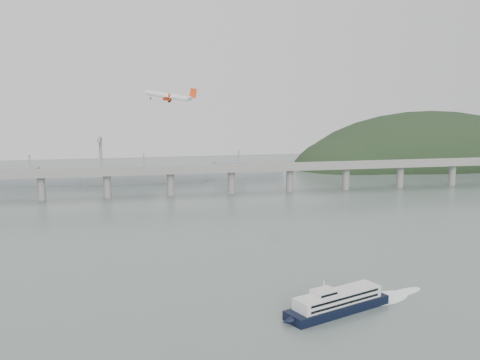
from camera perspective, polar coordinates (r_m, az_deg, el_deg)
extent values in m
plane|color=slate|center=(271.46, 2.18, -9.45)|extent=(900.00, 900.00, 0.00)
cube|color=gray|center=(458.82, -3.35, 1.02)|extent=(800.00, 22.00, 2.20)
cube|color=gray|center=(448.23, -3.18, 1.08)|extent=(800.00, 0.60, 1.80)
cube|color=gray|center=(468.84, -3.52, 1.45)|extent=(800.00, 0.60, 1.80)
cylinder|color=gray|center=(462.65, -19.52, -0.77)|extent=(6.00, 6.00, 21.00)
cylinder|color=gray|center=(457.48, -13.33, -0.58)|extent=(6.00, 6.00, 21.00)
cylinder|color=gray|center=(457.75, -7.07, -0.39)|extent=(6.00, 6.00, 21.00)
cylinder|color=gray|center=(463.44, -0.89, -0.19)|extent=(6.00, 6.00, 21.00)
cylinder|color=gray|center=(474.36, 5.07, 0.00)|extent=(6.00, 6.00, 21.00)
cylinder|color=gray|center=(490.17, 10.71, 0.18)|extent=(6.00, 6.00, 21.00)
cylinder|color=gray|center=(510.40, 15.95, 0.35)|extent=(6.00, 6.00, 21.00)
cylinder|color=gray|center=(534.56, 20.75, 0.50)|extent=(6.00, 6.00, 21.00)
ellipsoid|color=black|center=(674.55, 18.54, 0.05)|extent=(320.00, 150.00, 156.00)
ellipsoid|color=black|center=(623.76, 11.37, 0.18)|extent=(140.00, 110.00, 96.00)
cube|color=gray|center=(534.92, -20.49, -0.07)|extent=(95.67, 20.15, 8.00)
cube|color=gray|center=(535.44, -21.54, 0.74)|extent=(33.90, 15.02, 8.00)
cylinder|color=gray|center=(532.62, -20.59, 1.62)|extent=(1.60, 1.60, 14.00)
cube|color=gray|center=(521.98, -9.71, 0.18)|extent=(110.55, 21.43, 8.00)
cube|color=gray|center=(520.69, -10.94, 1.01)|extent=(39.01, 16.73, 8.00)
cylinder|color=gray|center=(519.61, -9.76, 1.92)|extent=(1.60, 1.60, 14.00)
cube|color=gray|center=(540.65, -0.15, 0.64)|extent=(85.00, 13.60, 8.00)
cube|color=gray|center=(537.98, -1.04, 1.46)|extent=(29.75, 11.90, 8.00)
cylinder|color=gray|center=(538.36, -0.15, 2.32)|extent=(1.60, 1.60, 14.00)
cube|color=gray|center=(555.22, -13.96, 2.26)|extent=(3.00, 3.00, 40.00)
cube|color=gray|center=(543.34, -14.09, 4.01)|extent=(3.00, 28.00, 3.00)
cube|color=black|center=(231.10, 9.87, -12.61)|extent=(46.95, 27.70, 3.69)
cone|color=black|center=(216.13, 4.84, -14.12)|extent=(5.67, 5.16, 3.69)
cube|color=silver|center=(229.56, 9.90, -11.65)|extent=(39.41, 23.20, 4.62)
cube|color=black|center=(225.99, 10.73, -11.70)|extent=(32.56, 13.39, 0.92)
cube|color=black|center=(226.80, 10.71, -12.22)|extent=(32.56, 13.39, 0.92)
cube|color=black|center=(232.33, 9.12, -11.04)|extent=(32.56, 13.39, 0.92)
cube|color=black|center=(233.12, 9.10, -11.55)|extent=(32.56, 13.39, 0.92)
cube|color=silver|center=(223.65, 8.51, -11.23)|extent=(10.99, 9.47, 2.40)
cube|color=black|center=(221.37, 9.08, -11.47)|extent=(7.74, 3.24, 0.92)
cylinder|color=silver|center=(222.61, 8.53, -10.52)|extent=(0.60, 0.60, 3.69)
ellipsoid|color=white|center=(248.95, 14.33, -11.55)|extent=(29.65, 22.36, 0.18)
ellipsoid|color=white|center=(258.08, 16.33, -10.87)|extent=(20.98, 13.69, 0.18)
cylinder|color=white|center=(345.78, -7.27, 8.48)|extent=(24.72, 9.66, 6.99)
cone|color=white|center=(348.19, -9.56, 8.80)|extent=(4.67, 4.08, 3.70)
cone|color=white|center=(343.88, -4.87, 8.21)|extent=(5.28, 3.94, 3.83)
cube|color=white|center=(345.65, -7.14, 8.32)|extent=(10.50, 30.10, 2.53)
cube|color=white|center=(343.99, -5.00, 8.33)|extent=(4.94, 10.90, 1.20)
cube|color=#ED3C10|center=(343.93, -4.78, 8.79)|extent=(4.81, 1.24, 6.26)
cylinder|color=#ED3C10|center=(350.61, -7.27, 8.13)|extent=(4.36, 2.99, 2.59)
cylinder|color=black|center=(350.90, -7.57, 8.17)|extent=(1.06, 2.07, 2.05)
cube|color=white|center=(350.62, -7.25, 8.27)|extent=(2.34, 0.70, 1.39)
cylinder|color=#ED3C10|center=(341.07, -7.51, 8.16)|extent=(4.36, 2.99, 2.59)
cylinder|color=black|center=(341.36, -7.82, 8.21)|extent=(1.06, 2.07, 2.05)
cube|color=white|center=(341.07, -7.49, 8.31)|extent=(2.34, 0.70, 1.39)
cylinder|color=black|center=(347.90, -7.12, 8.05)|extent=(0.72, 0.41, 2.14)
cylinder|color=black|center=(347.90, -7.15, 7.89)|extent=(1.16, 0.57, 1.12)
cylinder|color=black|center=(343.38, -7.24, 8.07)|extent=(0.72, 0.41, 2.14)
cylinder|color=black|center=(343.38, -7.26, 7.91)|extent=(1.16, 0.57, 1.12)
cylinder|color=black|center=(347.53, -9.04, 8.32)|extent=(0.72, 0.41, 2.14)
cylinder|color=black|center=(347.53, -9.07, 8.16)|extent=(1.16, 0.57, 1.12)
cube|color=#ED3C10|center=(360.17, -6.49, 8.38)|extent=(1.74, 0.51, 2.31)
cube|color=#ED3C10|center=(330.63, -7.20, 8.52)|extent=(1.74, 0.51, 2.31)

